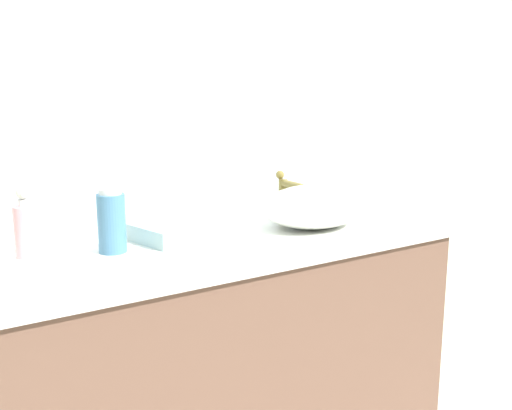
# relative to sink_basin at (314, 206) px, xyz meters

# --- Properties ---
(bathroom_wall_rear) EXTENTS (6.00, 0.06, 2.60)m
(bathroom_wall_rear) POSITION_rel_sink_basin_xyz_m (-0.46, 0.40, 0.33)
(bathroom_wall_rear) COLOR silver
(bathroom_wall_rear) RESTS_ON ground
(vanity_counter) EXTENTS (1.55, 0.58, 0.90)m
(vanity_counter) POSITION_rel_sink_basin_xyz_m (-0.36, 0.07, -0.51)
(vanity_counter) COLOR brown
(vanity_counter) RESTS_ON ground
(wall_mirror_panel) EXTENTS (1.30, 0.01, 0.95)m
(wall_mirror_panel) POSITION_rel_sink_basin_xyz_m (-0.36, 0.36, 0.41)
(wall_mirror_panel) COLOR #B2BCC6
(wall_mirror_panel) RESTS_ON vanity_counter
(sink_basin) EXTENTS (0.34, 0.28, 0.13)m
(sink_basin) POSITION_rel_sink_basin_xyz_m (0.00, 0.00, 0.00)
(sink_basin) COLOR white
(sink_basin) RESTS_ON vanity_counter
(faucet) EXTENTS (0.03, 0.14, 0.15)m
(faucet) POSITION_rel_sink_basin_xyz_m (-0.00, 0.15, 0.02)
(faucet) COLOR olive
(faucet) RESTS_ON vanity_counter
(soap_dispenser) EXTENTS (0.06, 0.06, 0.19)m
(soap_dispenser) POSITION_rel_sink_basin_xyz_m (-0.82, 0.14, 0.01)
(soap_dispenser) COLOR #D898AB
(soap_dispenser) RESTS_ON vanity_counter
(lotion_bottle) EXTENTS (0.07, 0.07, 0.17)m
(lotion_bottle) POSITION_rel_sink_basin_xyz_m (-0.62, 0.06, 0.02)
(lotion_bottle) COLOR teal
(lotion_bottle) RESTS_ON vanity_counter
(folded_hand_towel) EXTENTS (0.26, 0.22, 0.05)m
(folded_hand_towel) POSITION_rel_sink_basin_xyz_m (-0.42, 0.10, -0.04)
(folded_hand_towel) COLOR #ACCBCE
(folded_hand_towel) RESTS_ON vanity_counter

